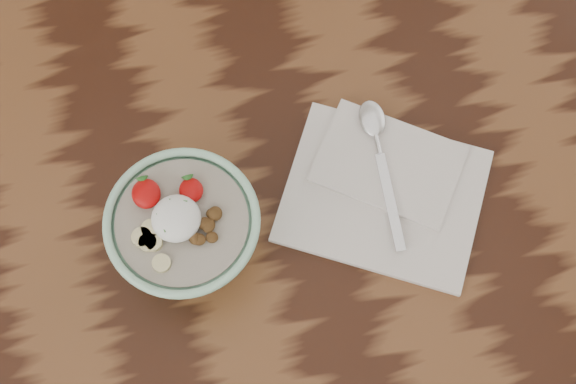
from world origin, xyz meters
The scene contains 4 objects.
table centered at (0.00, 0.00, 65.70)cm, with size 160.00×90.00×75.00cm.
breakfast_bowl centered at (6.47, 4.95, 80.85)cm, with size 17.16×17.16×11.78cm.
napkin centered at (30.71, 5.22, 75.60)cm, with size 29.71×28.35×1.43cm.
spoon centered at (31.55, 11.30, 76.86)cm, with size 4.37×19.73×1.03cm.
Camera 1 is at (10.48, -23.40, 166.95)cm, focal length 50.00 mm.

